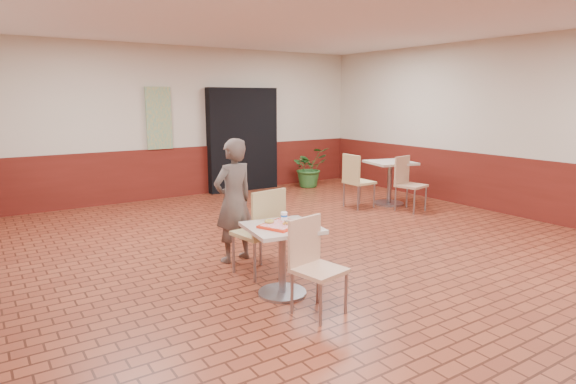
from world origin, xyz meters
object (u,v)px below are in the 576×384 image
chair_main_back (262,228)px  ring_donut (269,221)px  main_table (282,249)px  second_table (390,175)px  chair_second_left (356,178)px  chair_second_front (407,181)px  chair_main_front (313,261)px  potted_plant (309,167)px  paper_cup (284,216)px  serving_tray (282,225)px  long_john_donut (290,222)px  customer (234,201)px

chair_main_back → ring_donut: size_ratio=10.33×
main_table → second_table: (4.01, 2.49, 0.06)m
ring_donut → second_table: size_ratio=0.12×
chair_second_left → chair_second_front: chair_second_left is taller
chair_main_front → potted_plant: bearing=43.3°
main_table → ring_donut: (-0.09, 0.09, 0.28)m
paper_cup → chair_second_left: size_ratio=0.09×
ring_donut → second_table: second_table is taller
paper_cup → potted_plant: 5.99m
main_table → ring_donut: 0.31m
chair_main_front → potted_plant: (3.78, 5.29, -0.05)m
main_table → serving_tray: size_ratio=1.72×
chair_main_back → serving_tray: bearing=71.4°
main_table → chair_main_back: (0.10, 0.58, 0.07)m
serving_tray → potted_plant: potted_plant is taller
long_john_donut → chair_second_front: (3.87, 2.02, -0.23)m
serving_tray → paper_cup: size_ratio=4.96×
second_table → chair_second_left: 0.75m
ring_donut → serving_tray: bearing=-44.5°
chair_main_back → long_john_donut: bearing=76.5°
ring_donut → second_table: 4.76m
chair_main_front → chair_main_back: (0.08, 1.08, 0.06)m
paper_cup → potted_plant: size_ratio=0.10×
long_john_donut → chair_second_left: size_ratio=0.15×
customer → ring_donut: 1.13m
ring_donut → long_john_donut: size_ratio=0.66×
ring_donut → potted_plant: (3.90, 4.70, -0.32)m
chair_main_front → customer: customer is taller
chair_second_front → serving_tray: bearing=-164.5°
main_table → chair_main_front: bearing=-87.2°
chair_second_left → serving_tray: bearing=128.3°
serving_tray → chair_second_left: bearing=38.5°
main_table → chair_main_front: (0.02, -0.50, 0.01)m
serving_tray → chair_second_front: size_ratio=0.44×
chair_main_front → potted_plant: size_ratio=1.00×
second_table → customer: bearing=-162.0°
chair_main_front → second_table: size_ratio=1.10×
chair_main_back → long_john_donut: chair_main_back is taller
chair_main_front → second_table: bearing=25.7°
customer → chair_second_left: customer is taller
customer → long_john_donut: bearing=78.0°
customer → chair_second_front: customer is taller
ring_donut → chair_second_left: bearing=36.7°
chair_second_left → chair_second_front: bearing=-135.4°
main_table → chair_second_left: size_ratio=0.74×
chair_second_front → ring_donut: bearing=-166.1°
chair_second_front → chair_main_back: bearing=-171.2°
chair_second_front → main_table: bearing=-164.5°
chair_main_front → chair_second_front: (3.89, 2.46, 0.04)m
chair_main_front → paper_cup: 0.67m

